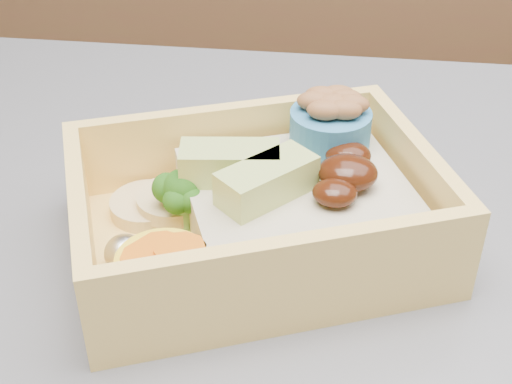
# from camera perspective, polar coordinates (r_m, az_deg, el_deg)

# --- Properties ---
(bento_box) EXTENTS (0.24, 0.21, 0.07)m
(bento_box) POSITION_cam_1_polar(r_m,az_deg,el_deg) (0.41, 0.81, -1.18)
(bento_box) COLOR #FFD069
(bento_box) RESTS_ON island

